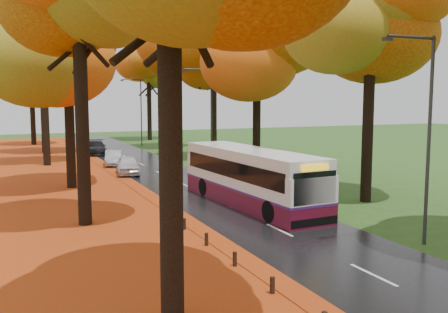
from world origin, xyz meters
TOP-DOWN VIEW (x-y plane):
  - road at (0.00, 25.00)m, footprint 6.50×90.00m
  - centre_line at (0.00, 25.00)m, footprint 0.12×90.00m
  - leaf_verge at (-9.00, 25.00)m, footprint 12.00×90.00m
  - leaf_drift at (-3.05, 25.00)m, footprint 0.90×90.00m
  - trees_left at (-7.18, 27.06)m, footprint 9.20×74.00m
  - trees_right at (7.19, 26.91)m, footprint 9.30×74.20m
  - bollard_row at (-3.70, 4.70)m, footprint 0.11×23.51m
  - streetlamp_near at (3.95, 8.00)m, footprint 2.45×0.18m
  - streetlamp_mid at (3.95, 30.00)m, footprint 2.45×0.18m
  - streetlamp_far at (3.95, 52.00)m, footprint 2.45×0.18m
  - bus at (1.21, 17.18)m, footprint 3.20×11.38m
  - car_white at (-2.35, 30.56)m, footprint 2.31×4.29m
  - car_silver at (-2.35, 36.02)m, footprint 2.09×4.00m
  - car_dark at (-2.30, 45.09)m, footprint 2.58×5.00m

SIDE VIEW (x-z plane):
  - leaf_verge at x=-9.00m, z-range 0.00..0.02m
  - road at x=0.00m, z-range 0.00..0.04m
  - leaf_drift at x=-3.05m, z-range 0.04..0.05m
  - centre_line at x=0.00m, z-range 0.04..0.05m
  - bollard_row at x=-3.70m, z-range 0.00..0.52m
  - car_silver at x=-2.35m, z-range 0.04..1.29m
  - car_white at x=-2.35m, z-range 0.04..1.43m
  - car_dark at x=-2.30m, z-range 0.04..1.43m
  - bus at x=1.21m, z-range 0.11..3.07m
  - streetlamp_near at x=3.95m, z-range 0.71..8.71m
  - streetlamp_mid at x=3.95m, z-range 0.71..8.71m
  - streetlamp_far at x=3.95m, z-range 0.71..8.71m
  - trees_left at x=-7.18m, z-range 2.59..16.48m
  - trees_right at x=7.19m, z-range 2.71..16.67m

